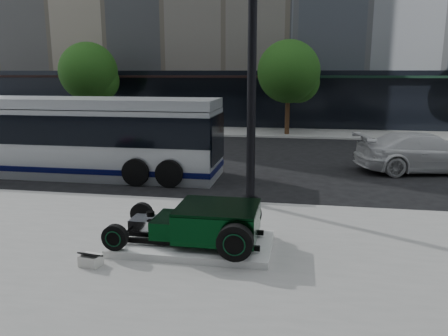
% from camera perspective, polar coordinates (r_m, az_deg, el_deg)
% --- Properties ---
extents(ground, '(120.00, 120.00, 0.00)m').
position_cam_1_polar(ground, '(14.92, 2.70, -2.60)').
color(ground, black).
rests_on(ground, ground).
extents(sidewalk_far, '(70.00, 4.00, 0.12)m').
position_cam_1_polar(sidewalk_far, '(28.61, 6.24, 4.65)').
color(sidewalk_far, gray).
rests_on(sidewalk_far, ground).
extents(street_trees, '(29.80, 3.80, 5.70)m').
position_cam_1_polar(street_trees, '(27.39, 8.74, 12.02)').
color(street_trees, black).
rests_on(street_trees, sidewalk_far).
extents(display_plinth, '(3.40, 1.80, 0.15)m').
position_cam_1_polar(display_plinth, '(9.68, -4.05, -9.81)').
color(display_plinth, silver).
rests_on(display_plinth, sidewalk_near).
extents(hot_rod, '(3.22, 2.00, 0.81)m').
position_cam_1_polar(hot_rod, '(9.43, -2.12, -7.13)').
color(hot_rod, black).
rests_on(hot_rod, display_plinth).
extents(info_plaque, '(0.44, 0.36, 0.31)m').
position_cam_1_polar(info_plaque, '(9.14, -17.02, -11.38)').
color(info_plaque, silver).
rests_on(info_plaque, sidewalk_near).
extents(lamppost, '(0.45, 0.45, 8.24)m').
position_cam_1_polar(lamppost, '(12.18, 3.66, 12.73)').
color(lamppost, black).
rests_on(lamppost, sidewalk_near).
extents(transit_bus, '(12.12, 2.88, 2.92)m').
position_cam_1_polar(transit_bus, '(17.82, -20.26, 3.97)').
color(transit_bus, '#A8ADB2').
rests_on(transit_bus, ground).
extents(white_sedan, '(5.64, 3.16, 1.54)m').
position_cam_1_polar(white_sedan, '(18.89, 24.75, 1.84)').
color(white_sedan, silver).
rests_on(white_sedan, ground).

